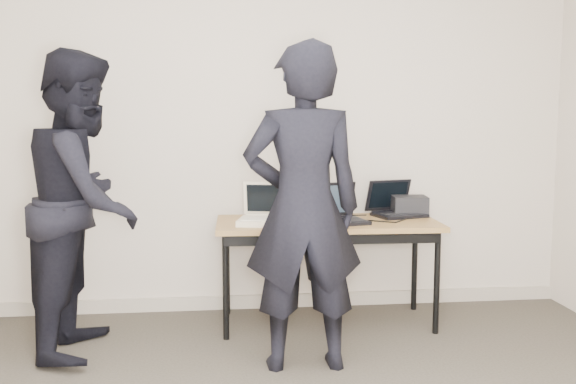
{
  "coord_description": "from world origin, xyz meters",
  "views": [
    {
      "loc": [
        -0.34,
        -2.42,
        1.44
      ],
      "look_at": [
        0.1,
        1.6,
        0.95
      ],
      "focal_mm": 40.0,
      "sensor_mm": 36.0,
      "label": 1
    }
  ],
  "objects": [
    {
      "name": "room",
      "position": [
        0.0,
        0.0,
        1.35
      ],
      "size": [
        4.6,
        4.6,
        2.8
      ],
      "color": "#3C362E",
      "rests_on": "ground"
    },
    {
      "name": "desk",
      "position": [
        0.39,
        1.82,
        0.66
      ],
      "size": [
        1.52,
        0.69,
        0.72
      ],
      "rotation": [
        0.0,
        0.0,
        -0.03
      ],
      "color": "olive",
      "rests_on": "ground"
    },
    {
      "name": "laptop_beige",
      "position": [
        -0.03,
        1.78,
        0.77
      ],
      "size": [
        0.39,
        0.39,
        0.27
      ],
      "rotation": [
        0.0,
        0.0,
        -0.23
      ],
      "color": "beige",
      "rests_on": "desk"
    },
    {
      "name": "laptop_center",
      "position": [
        0.45,
        1.78,
        0.78
      ],
      "size": [
        0.4,
        0.4,
        0.26
      ],
      "rotation": [
        0.0,
        0.0,
        0.23
      ],
      "color": "black",
      "rests_on": "desk"
    },
    {
      "name": "laptop_right",
      "position": [
        0.92,
        2.01,
        0.78
      ],
      "size": [
        0.42,
        0.41,
        0.25
      ],
      "rotation": [
        0.0,
        0.0,
        0.27
      ],
      "color": "black",
      "rests_on": "desk"
    },
    {
      "name": "leather_satchel",
      "position": [
        0.22,
        2.05,
        0.85
      ],
      "size": [
        0.37,
        0.19,
        0.25
      ],
      "rotation": [
        0.0,
        0.0,
        0.05
      ],
      "color": "brown",
      "rests_on": "desk"
    },
    {
      "name": "tissue",
      "position": [
        0.25,
        2.05,
        1.0
      ],
      "size": [
        0.15,
        0.12,
        0.08
      ],
      "primitive_type": "ellipsoid",
      "rotation": [
        0.0,
        0.0,
        0.16
      ],
      "color": "white",
      "rests_on": "leather_satchel"
    },
    {
      "name": "equipment_box",
      "position": [
        1.03,
        2.01,
        0.79
      ],
      "size": [
        0.26,
        0.23,
        0.14
      ],
      "primitive_type": "cube",
      "rotation": [
        0.0,
        0.0,
        -0.1
      ],
      "color": "black",
      "rests_on": "desk"
    },
    {
      "name": "power_brick",
      "position": [
        0.18,
        1.65,
        0.73
      ],
      "size": [
        0.09,
        0.06,
        0.03
      ],
      "primitive_type": "cube",
      "rotation": [
        0.0,
        0.0,
        0.14
      ],
      "color": "black",
      "rests_on": "desk"
    },
    {
      "name": "cables",
      "position": [
        0.44,
        1.82,
        0.72
      ],
      "size": [
        1.15,
        0.41,
        0.01
      ],
      "rotation": [
        0.0,
        0.0,
        -0.08
      ],
      "color": "black",
      "rests_on": "desk"
    },
    {
      "name": "person_typist",
      "position": [
        0.13,
        1.1,
        0.92
      ],
      "size": [
        0.68,
        0.45,
        1.84
      ],
      "primitive_type": "imported",
      "rotation": [
        0.0,
        0.0,
        3.16
      ],
      "color": "black",
      "rests_on": "ground"
    },
    {
      "name": "person_observer",
      "position": [
        -1.15,
        1.53,
        0.91
      ],
      "size": [
        0.75,
        0.93,
        1.82
      ],
      "primitive_type": "imported",
      "rotation": [
        0.0,
        0.0,
        1.5
      ],
      "color": "black",
      "rests_on": "ground"
    },
    {
      "name": "baseboard",
      "position": [
        0.0,
        2.23,
        0.05
      ],
      "size": [
        4.5,
        0.03,
        0.1
      ],
      "primitive_type": "cube",
      "color": "#A39887",
      "rests_on": "ground"
    }
  ]
}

